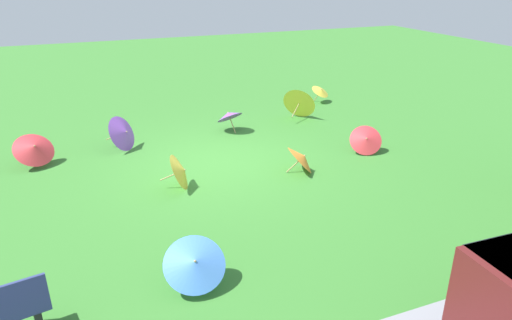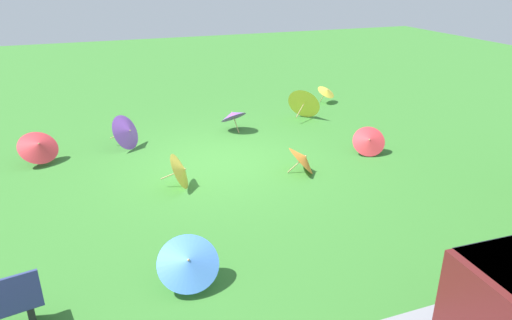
% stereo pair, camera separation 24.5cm
% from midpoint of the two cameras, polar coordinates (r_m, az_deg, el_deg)
% --- Properties ---
extents(ground, '(40.00, 40.00, 0.00)m').
position_cam_midpoint_polar(ground, '(10.60, -5.23, -0.24)').
color(ground, '#387A2D').
extents(parasol_orange_0, '(0.77, 0.86, 0.65)m').
position_cam_midpoint_polar(parasol_orange_0, '(9.97, 4.98, 0.26)').
color(parasol_orange_0, tan).
rests_on(parasol_orange_0, ground).
extents(parasol_yellow_0, '(1.06, 1.07, 0.96)m').
position_cam_midpoint_polar(parasol_yellow_0, '(13.62, 4.91, 7.15)').
color(parasol_yellow_0, tan).
rests_on(parasol_yellow_0, ground).
extents(parasol_purple_0, '(0.89, 0.87, 0.69)m').
position_cam_midpoint_polar(parasol_purple_0, '(12.45, -3.90, 5.51)').
color(parasol_purple_0, tan).
rests_on(parasol_purple_0, ground).
extents(parasol_red_0, '(0.93, 0.85, 0.67)m').
position_cam_midpoint_polar(parasol_red_0, '(11.22, 12.73, 2.48)').
color(parasol_red_0, tan).
rests_on(parasol_red_0, ground).
extents(parasol_yellow_2, '(0.79, 0.78, 0.59)m').
position_cam_midpoint_polar(parasol_yellow_2, '(15.28, 7.48, 8.43)').
color(parasol_yellow_2, tan).
rests_on(parasol_yellow_2, ground).
extents(parasol_blue_0, '(0.93, 0.85, 0.72)m').
position_cam_midpoint_polar(parasol_blue_0, '(6.50, -8.61, -12.36)').
color(parasol_blue_0, tan).
rests_on(parasol_blue_0, ground).
extents(parasol_red_1, '(1.09, 1.05, 0.78)m').
position_cam_midpoint_polar(parasol_red_1, '(11.31, -26.11, 1.33)').
color(parasol_red_1, tan).
rests_on(parasol_red_1, ground).
extents(parasol_purple_2, '(0.94, 0.99, 0.86)m').
position_cam_midpoint_polar(parasol_purple_2, '(11.60, -16.44, 3.23)').
color(parasol_purple_2, tan).
rests_on(parasol_purple_2, ground).
extents(parasol_yellow_3, '(0.74, 0.85, 0.74)m').
position_cam_midpoint_polar(parasol_yellow_3, '(9.32, -9.82, -1.34)').
color(parasol_yellow_3, tan).
rests_on(parasol_yellow_3, ground).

